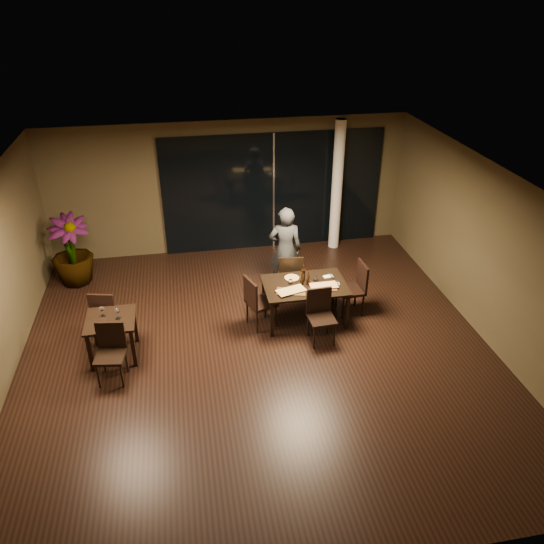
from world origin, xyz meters
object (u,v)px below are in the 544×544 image
at_px(chair_side_near, 111,349).
at_px(chair_main_left, 257,300).
at_px(diner, 285,249).
at_px(chair_main_far, 291,275).
at_px(potted_plant, 71,251).
at_px(chair_side_far, 106,312).
at_px(main_table, 305,288).
at_px(bottle_b, 308,278).
at_px(chair_main_near, 320,313).
at_px(bottle_c, 303,273).
at_px(bottle_a, 302,278).
at_px(side_table, 111,325).
at_px(chair_main_right, 355,285).

bearing_deg(chair_side_near, chair_main_left, 29.55).
height_order(chair_side_near, diner, diner).
bearing_deg(chair_main_far, potted_plant, -10.90).
height_order(chair_main_left, chair_side_far, chair_main_left).
bearing_deg(chair_main_far, main_table, 106.72).
height_order(diner, bottle_b, diner).
bearing_deg(chair_side_far, chair_main_near, -177.30).
distance_m(bottle_b, bottle_c, 0.16).
height_order(chair_main_near, bottle_a, bottle_a).
bearing_deg(bottle_a, chair_main_near, -74.23).
height_order(main_table, side_table, same).
height_order(chair_main_left, chair_main_right, chair_main_right).
bearing_deg(chair_main_right, chair_main_left, -87.66).
distance_m(chair_main_left, bottle_a, 0.91).
xyz_separation_m(chair_side_far, chair_side_near, (0.18, -1.11, 0.01)).
height_order(side_table, chair_side_near, chair_side_near).
xyz_separation_m(side_table, bottle_c, (3.40, 0.64, 0.29)).
bearing_deg(main_table, bottle_a, 166.43).
bearing_deg(bottle_a, chair_main_left, -173.75).
height_order(diner, bottle_a, diner).
relative_size(chair_main_near, potted_plant, 0.65).
height_order(chair_main_left, diner, diner).
distance_m(chair_main_left, potted_plant, 4.16).
xyz_separation_m(chair_main_far, chair_main_left, (-0.79, -0.80, 0.00)).
bearing_deg(chair_side_far, chair_side_near, 112.60).
bearing_deg(diner, main_table, 105.28).
bearing_deg(diner, chair_main_right, 145.12).
xyz_separation_m(chair_main_right, chair_side_near, (-4.37, -1.12, -0.03)).
xyz_separation_m(diner, potted_plant, (-4.26, 1.03, -0.15)).
distance_m(chair_main_near, potted_plant, 5.33).
bearing_deg(chair_side_far, bottle_c, -165.35).
xyz_separation_m(chair_main_left, chair_side_far, (-2.65, 0.15, -0.03)).
relative_size(chair_main_right, chair_side_far, 1.07).
distance_m(main_table, chair_main_far, 0.74).
relative_size(chair_main_left, chair_side_near, 1.04).
height_order(chair_main_left, bottle_a, bottle_a).
xyz_separation_m(bottle_a, bottle_b, (0.11, -0.02, -0.01)).
bearing_deg(bottle_b, diner, 99.04).
relative_size(potted_plant, bottle_c, 4.56).
relative_size(chair_main_far, chair_main_near, 1.04).
bearing_deg(main_table, chair_main_left, -174.92).
xyz_separation_m(chair_main_near, bottle_b, (-0.07, 0.63, 0.35)).
height_order(main_table, chair_main_far, chair_main_far).
relative_size(side_table, bottle_c, 2.46).
distance_m(chair_main_near, chair_main_left, 1.17).
bearing_deg(chair_main_right, diner, -136.18).
height_order(chair_main_far, bottle_c, bottle_c).
distance_m(chair_main_right, diner, 1.59).
relative_size(side_table, diner, 0.45).
height_order(chair_side_near, bottle_a, bottle_a).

